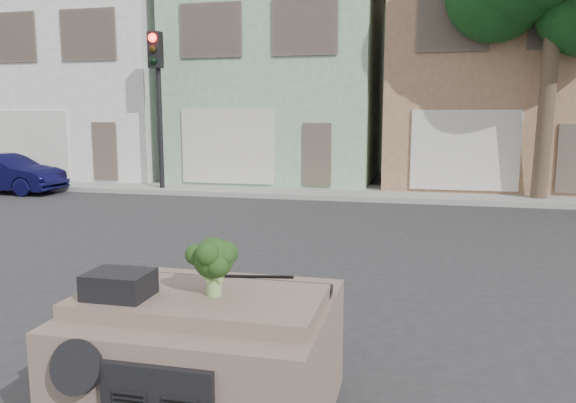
% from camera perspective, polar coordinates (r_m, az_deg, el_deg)
% --- Properties ---
extents(ground_plane, '(120.00, 120.00, 0.00)m').
position_cam_1_polar(ground_plane, '(7.73, 0.20, -10.17)').
color(ground_plane, '#303033').
rests_on(ground_plane, ground).
extents(sidewalk, '(40.00, 3.00, 0.15)m').
position_cam_1_polar(sidewalk, '(17.86, 7.82, 0.91)').
color(sidewalk, gray).
rests_on(sidewalk, ground).
extents(townhouse_white, '(7.20, 8.20, 7.55)m').
position_cam_1_polar(townhouse_white, '(25.08, -17.42, 11.33)').
color(townhouse_white, white).
rests_on(townhouse_white, ground).
extents(townhouse_mint, '(7.20, 8.20, 7.55)m').
position_cam_1_polar(townhouse_mint, '(22.26, -0.16, 12.09)').
color(townhouse_mint, '#90B695').
rests_on(townhouse_mint, ground).
extents(townhouse_tan, '(7.20, 8.20, 7.55)m').
position_cam_1_polar(townhouse_tan, '(21.78, 19.84, 11.65)').
color(townhouse_tan, '#997154').
rests_on(townhouse_tan, ground).
extents(navy_sedan, '(3.83, 1.40, 1.26)m').
position_cam_1_polar(navy_sedan, '(20.30, -26.66, 0.78)').
color(navy_sedan, '#0B0A36').
rests_on(navy_sedan, ground).
extents(traffic_signal, '(0.40, 0.40, 5.10)m').
position_cam_1_polar(traffic_signal, '(18.51, -13.04, 8.73)').
color(traffic_signal, black).
rests_on(traffic_signal, ground).
extents(tree_near, '(4.40, 4.00, 8.50)m').
position_cam_1_polar(tree_near, '(17.33, 25.08, 13.77)').
color(tree_near, '#123C15').
rests_on(tree_near, ground).
extents(car_dashboard, '(2.00, 1.80, 1.12)m').
position_cam_1_polar(car_dashboard, '(4.85, -8.11, -15.07)').
color(car_dashboard, '#766154').
rests_on(car_dashboard, ground).
extents(instrument_hump, '(0.48, 0.38, 0.20)m').
position_cam_1_polar(instrument_hump, '(4.56, -16.78, -8.07)').
color(instrument_hump, black).
rests_on(instrument_hump, car_dashboard).
extents(wiper_arm, '(0.69, 0.15, 0.02)m').
position_cam_1_polar(wiper_arm, '(4.90, -3.55, -7.62)').
color(wiper_arm, black).
rests_on(wiper_arm, car_dashboard).
extents(broccoli, '(0.49, 0.49, 0.47)m').
position_cam_1_polar(broccoli, '(4.41, -7.56, -6.55)').
color(broccoli, '#1B3512').
rests_on(broccoli, car_dashboard).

